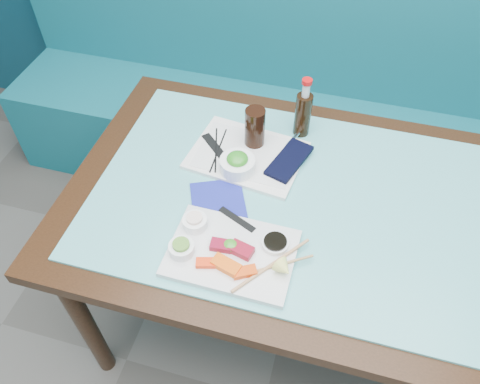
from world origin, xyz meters
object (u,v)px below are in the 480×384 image
(booth_bench, at_px, (327,120))
(blue_napkin, at_px, (218,200))
(dining_table, at_px, (300,219))
(sashimi_plate, at_px, (232,253))
(cola_glass, at_px, (255,127))
(seaweed_bowl, at_px, (237,165))
(cola_bottle_body, at_px, (303,115))
(serving_tray, at_px, (247,155))

(booth_bench, xyz_separation_m, blue_napkin, (-0.24, -0.91, 0.39))
(dining_table, height_order, sashimi_plate, sashimi_plate)
(cola_glass, xyz_separation_m, blue_napkin, (-0.04, -0.25, -0.08))
(seaweed_bowl, relative_size, cola_bottle_body, 0.72)
(dining_table, xyz_separation_m, sashimi_plate, (-0.15, -0.24, 0.10))
(seaweed_bowl, distance_m, blue_napkin, 0.13)
(seaweed_bowl, bearing_deg, booth_bench, 74.79)
(serving_tray, bearing_deg, dining_table, -25.00)
(cola_glass, height_order, cola_bottle_body, cola_bottle_body)
(seaweed_bowl, xyz_separation_m, blue_napkin, (-0.02, -0.12, -0.03))
(booth_bench, relative_size, seaweed_bowl, 27.86)
(sashimi_plate, bearing_deg, dining_table, 59.09)
(blue_napkin, bearing_deg, sashimi_plate, -61.65)
(dining_table, bearing_deg, blue_napkin, -163.41)
(booth_bench, xyz_separation_m, serving_tray, (-0.20, -0.71, 0.39))
(serving_tray, height_order, cola_bottle_body, cola_bottle_body)
(sashimi_plate, distance_m, serving_tray, 0.37)
(dining_table, xyz_separation_m, serving_tray, (-0.20, 0.13, 0.10))
(booth_bench, distance_m, blue_napkin, 1.02)
(seaweed_bowl, xyz_separation_m, cola_glass, (0.02, 0.13, 0.04))
(cola_glass, bearing_deg, serving_tray, -100.30)
(sashimi_plate, bearing_deg, cola_bottle_body, 81.43)
(booth_bench, xyz_separation_m, dining_table, (0.00, -0.84, 0.29))
(booth_bench, relative_size, serving_tray, 8.74)
(booth_bench, bearing_deg, blue_napkin, -104.65)
(booth_bench, height_order, serving_tray, booth_bench)
(serving_tray, bearing_deg, seaweed_bowl, -90.40)
(booth_bench, distance_m, dining_table, 0.89)
(dining_table, distance_m, cola_bottle_body, 0.34)
(dining_table, xyz_separation_m, seaweed_bowl, (-0.21, 0.05, 0.13))
(booth_bench, height_order, dining_table, booth_bench)
(booth_bench, height_order, blue_napkin, booth_bench)
(serving_tray, distance_m, seaweed_bowl, 0.08)
(sashimi_plate, bearing_deg, serving_tray, 99.47)
(seaweed_bowl, xyz_separation_m, cola_bottle_body, (0.15, 0.23, 0.04))
(cola_bottle_body, bearing_deg, seaweed_bowl, -123.14)
(seaweed_bowl, height_order, cola_bottle_body, cola_bottle_body)
(cola_bottle_body, bearing_deg, blue_napkin, -116.28)
(blue_napkin, bearing_deg, cola_glass, 80.14)
(blue_napkin, bearing_deg, seaweed_bowl, 78.99)
(cola_bottle_body, bearing_deg, booth_bench, 83.67)
(dining_table, distance_m, serving_tray, 0.26)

